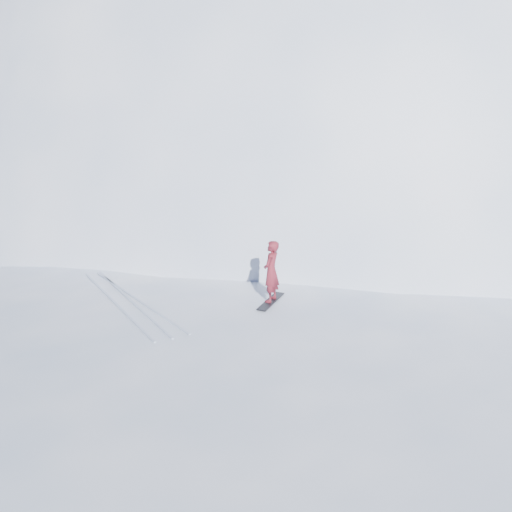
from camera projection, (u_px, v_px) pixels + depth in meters
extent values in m
plane|color=white|center=(204.00, 462.00, 11.41)|extent=(400.00, 400.00, 0.00)
ellipsoid|color=white|center=(202.00, 387.00, 14.42)|extent=(36.00, 28.00, 4.80)
ellipsoid|color=white|center=(343.00, 200.00, 42.94)|extent=(60.00, 56.00, 56.00)
ellipsoid|color=white|center=(244.00, 229.00, 32.81)|extent=(28.00, 24.00, 18.00)
ellipsoid|color=white|center=(467.00, 479.00, 10.88)|extent=(5.00, 4.50, 0.70)
ellipsoid|color=white|center=(80.00, 363.00, 15.77)|extent=(7.00, 6.30, 1.00)
ellipsoid|color=white|center=(352.00, 334.00, 17.75)|extent=(4.00, 3.60, 0.60)
cube|color=black|center=(271.00, 301.00, 14.36)|extent=(1.31, 1.19, 0.02)
imported|color=maroon|center=(271.00, 271.00, 14.10)|extent=(0.77, 0.75, 1.78)
cube|color=silver|center=(115.00, 302.00, 14.29)|extent=(0.86, 5.95, 0.04)
cube|color=silver|center=(130.00, 299.00, 14.47)|extent=(0.84, 5.96, 0.04)
cube|color=silver|center=(137.00, 298.00, 14.55)|extent=(1.38, 5.87, 0.04)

